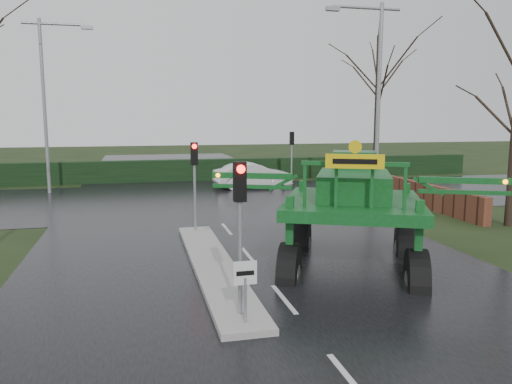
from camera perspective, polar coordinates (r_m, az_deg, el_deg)
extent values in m
plane|color=black|center=(12.58, 3.20, -12.20)|extent=(140.00, 140.00, 0.00)
cube|color=black|center=(21.99, -4.30, -3.16)|extent=(14.00, 80.00, 0.02)
cube|color=black|center=(27.83, -6.28, -0.71)|extent=(80.00, 12.00, 0.02)
cube|color=gray|center=(15.06, -4.92, -8.35)|extent=(1.20, 10.00, 0.16)
cube|color=black|center=(35.62, -7.93, 2.48)|extent=(44.00, 0.90, 1.50)
cube|color=#592D1E|center=(30.85, 13.43, 1.12)|extent=(0.40, 20.00, 1.20)
cylinder|color=gray|center=(10.69, -1.25, -12.30)|extent=(0.07, 0.07, 1.00)
cube|color=silver|center=(10.49, -1.26, -9.24)|extent=(0.50, 0.04, 0.50)
cube|color=black|center=(10.47, -1.24, -9.27)|extent=(0.38, 0.01, 0.10)
cylinder|color=gray|center=(10.82, -1.83, -5.93)|extent=(0.10, 0.10, 3.50)
cube|color=black|center=(10.56, -1.87, 1.18)|extent=(0.26, 0.22, 0.85)
sphere|color=#FF0C07|center=(10.41, -1.73, 2.62)|extent=(0.18, 0.18, 0.18)
cylinder|color=gray|center=(19.07, -7.01, 0.32)|extent=(0.10, 0.10, 3.50)
cube|color=black|center=(18.93, -7.08, 4.37)|extent=(0.26, 0.22, 0.85)
sphere|color=#FF0C07|center=(18.78, -7.05, 5.20)|extent=(0.18, 0.18, 0.18)
cylinder|color=gray|center=(32.91, 4.09, 3.80)|extent=(0.10, 0.10, 3.50)
cube|color=black|center=(32.82, 4.12, 6.15)|extent=(0.26, 0.22, 0.85)
sphere|color=#FF0C07|center=(32.94, 4.05, 6.64)|extent=(0.18, 0.18, 0.18)
cylinder|color=gray|center=(26.14, 13.81, 9.49)|extent=(0.20, 0.20, 10.00)
cylinder|color=gray|center=(26.31, 12.55, 19.84)|extent=(3.52, 0.14, 0.14)
cube|color=gray|center=(25.59, 8.76, 19.99)|extent=(0.65, 0.30, 0.20)
cylinder|color=gray|center=(31.68, -23.03, 8.85)|extent=(0.20, 0.20, 10.00)
cylinder|color=gray|center=(31.99, -22.06, 17.37)|extent=(3.52, 0.14, 0.14)
cube|color=gray|center=(31.78, -18.76, 17.38)|extent=(0.65, 0.30, 0.20)
cylinder|color=black|center=(36.20, 13.64, 9.16)|extent=(0.32, 0.32, 10.00)
cone|color=black|center=(36.75, 13.98, 18.23)|extent=(0.24, 0.24, 2.50)
cylinder|color=black|center=(16.00, -1.52, -4.09)|extent=(1.27, 1.96, 1.92)
cylinder|color=#595B56|center=(16.00, -1.52, -4.09)|extent=(0.79, 0.84, 0.67)
cube|color=#0D4912|center=(15.78, -1.54, 0.16)|extent=(0.28, 0.28, 2.20)
cylinder|color=black|center=(15.63, 10.96, -4.54)|extent=(1.27, 1.96, 1.92)
cylinder|color=#595B56|center=(15.63, 10.96, -4.54)|extent=(0.79, 0.84, 0.67)
cube|color=#0D4912|center=(15.41, 11.08, -0.20)|extent=(0.28, 0.28, 2.20)
cylinder|color=black|center=(12.75, -4.91, -7.40)|extent=(1.27, 1.96, 1.92)
cylinder|color=#595B56|center=(12.75, -4.91, -7.40)|extent=(0.79, 0.84, 0.67)
cube|color=#0D4912|center=(12.48, -4.98, -2.10)|extent=(0.28, 0.28, 2.20)
cylinder|color=black|center=(12.29, 10.91, -8.13)|extent=(1.27, 1.96, 1.92)
cylinder|color=#595B56|center=(12.29, 10.91, -8.13)|extent=(0.79, 0.84, 0.67)
cube|color=#0D4912|center=(12.01, 11.07, -2.65)|extent=(0.28, 0.28, 2.20)
cube|color=#0D4912|center=(13.72, 3.93, 1.51)|extent=(5.57, 5.85, 0.34)
cube|color=#0D4912|center=(13.85, 4.05, 3.77)|extent=(3.11, 3.49, 0.86)
cube|color=#125023|center=(15.73, 4.92, 5.55)|extent=(1.78, 1.64, 1.25)
cube|color=#0D4912|center=(12.10, 3.09, 7.18)|extent=(2.66, 1.30, 0.11)
cube|color=#0D4912|center=(13.98, -8.85, 5.11)|extent=(2.34, 1.19, 0.17)
sphere|color=orange|center=(14.28, -12.98, 5.06)|extent=(0.13, 0.13, 0.13)
cube|color=#0D4912|center=(13.23, 17.10, 4.64)|extent=(2.34, 1.19, 0.17)
sphere|color=orange|center=(13.29, 21.68, 4.44)|extent=(0.13, 0.13, 0.13)
cube|color=yellow|center=(11.72, 2.84, 7.61)|extent=(1.42, 0.69, 0.38)
cube|color=black|center=(11.72, 2.84, 7.61)|extent=(1.05, 0.49, 0.13)
cylinder|color=yellow|center=(11.72, 2.85, 9.48)|extent=(0.33, 0.18, 0.34)
imported|color=silver|center=(31.73, -0.41, 0.46)|extent=(4.95, 2.00, 1.60)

